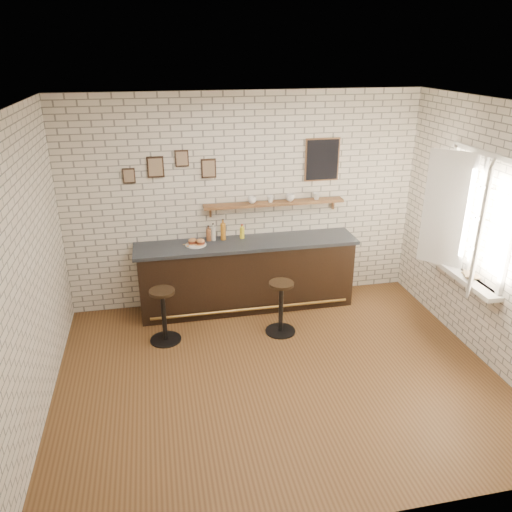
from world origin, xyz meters
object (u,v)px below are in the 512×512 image
at_px(bar_stool_left, 164,314).
at_px(book_upper, 464,274).
at_px(shelf_cup_b, 270,199).
at_px(sandwich_plate, 196,245).
at_px(condiment_bottle_yellow, 242,232).
at_px(bitters_bottle_white, 213,233).
at_px(ciabatta_sandwich, 197,242).
at_px(bar_counter, 247,275).
at_px(bitters_bottle_brown, 209,235).
at_px(bitters_bottle_amber, 223,231).
at_px(shelf_cup_a, 252,200).
at_px(book_lower, 464,276).
at_px(shelf_cup_c, 290,198).
at_px(bar_stool_right, 281,306).
at_px(shelf_cup_d, 317,196).

distance_m(bar_stool_left, book_upper, 3.75).
bearing_deg(shelf_cup_b, sandwich_plate, 115.21).
bearing_deg(condiment_bottle_yellow, book_upper, -33.49).
bearing_deg(bitters_bottle_white, ciabatta_sandwich, -151.23).
xyz_separation_m(bar_counter, bitters_bottle_brown, (-0.51, 0.15, 0.59)).
xyz_separation_m(ciabatta_sandwich, bitters_bottle_amber, (0.39, 0.14, 0.07)).
bearing_deg(bar_counter, sandwich_plate, 178.71).
height_order(sandwich_plate, book_upper, sandwich_plate).
relative_size(bar_counter, shelf_cup_a, 25.59).
bearing_deg(bar_counter, book_lower, -31.54).
distance_m(shelf_cup_a, book_upper, 2.90).
distance_m(condiment_bottle_yellow, book_lower, 2.95).
xyz_separation_m(ciabatta_sandwich, shelf_cup_c, (1.36, 0.18, 0.49)).
bearing_deg(bar_stool_right, bar_stool_left, 176.30).
distance_m(bitters_bottle_white, shelf_cup_a, 0.71).
relative_size(bitters_bottle_white, bar_stool_right, 0.34).
bearing_deg(book_upper, shelf_cup_d, 155.81).
distance_m(bar_stool_right, shelf_cup_c, 1.57).
distance_m(condiment_bottle_yellow, shelf_cup_b, 0.61).
xyz_separation_m(bar_counter, ciabatta_sandwich, (-0.69, 0.02, 0.55)).
xyz_separation_m(bitters_bottle_brown, shelf_cup_d, (1.57, 0.05, 0.45)).
bearing_deg(shelf_cup_a, book_lower, -66.12).
height_order(ciabatta_sandwich, bar_stool_left, ciabatta_sandwich).
relative_size(shelf_cup_a, shelf_cup_b, 1.25).
height_order(ciabatta_sandwich, bitters_bottle_brown, bitters_bottle_brown).
relative_size(bar_stool_left, shelf_cup_d, 6.97).
distance_m(shelf_cup_b, shelf_cup_d, 0.68).
bearing_deg(sandwich_plate, bitters_bottle_amber, 19.00).
bearing_deg(bar_stool_right, ciabatta_sandwich, 140.94).
bearing_deg(bar_stool_left, book_lower, -12.30).
bearing_deg(book_lower, ciabatta_sandwich, 163.21).
height_order(sandwich_plate, shelf_cup_d, shelf_cup_d).
height_order(sandwich_plate, bitters_bottle_amber, bitters_bottle_amber).
height_order(bitters_bottle_amber, condiment_bottle_yellow, bitters_bottle_amber).
bearing_deg(bitters_bottle_brown, bar_stool_left, -129.46).
height_order(sandwich_plate, bar_stool_left, sandwich_plate).
distance_m(bitters_bottle_amber, shelf_cup_c, 1.05).
height_order(condiment_bottle_yellow, shelf_cup_d, shelf_cup_d).
xyz_separation_m(sandwich_plate, shelf_cup_d, (1.76, 0.18, 0.53)).
relative_size(ciabatta_sandwich, bar_stool_left, 0.35).
height_order(bitters_bottle_white, bitters_bottle_amber, bitters_bottle_amber).
xyz_separation_m(ciabatta_sandwich, condiment_bottle_yellow, (0.66, 0.14, 0.04)).
height_order(bitters_bottle_white, shelf_cup_a, shelf_cup_a).
height_order(bitters_bottle_amber, shelf_cup_d, shelf_cup_d).
bearing_deg(shelf_cup_b, bar_counter, 133.44).
height_order(condiment_bottle_yellow, bar_stool_right, condiment_bottle_yellow).
relative_size(sandwich_plate, bitters_bottle_brown, 1.26).
xyz_separation_m(bar_counter, book_lower, (2.42, -1.48, 0.43)).
bearing_deg(bitters_bottle_white, book_upper, -29.58).
xyz_separation_m(bar_stool_right, shelf_cup_a, (-0.18, 0.99, 1.16)).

